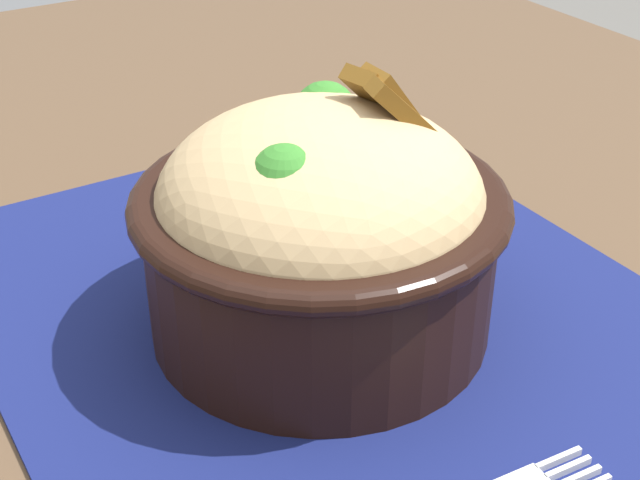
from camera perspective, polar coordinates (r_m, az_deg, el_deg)
table at (r=0.49m, az=3.46°, el=-12.84°), size 1.35×0.97×0.71m
placemat at (r=0.46m, az=1.94°, el=-6.52°), size 0.47×0.34×0.00m
bowl at (r=0.44m, az=0.01°, el=0.88°), size 0.22×0.22×0.13m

